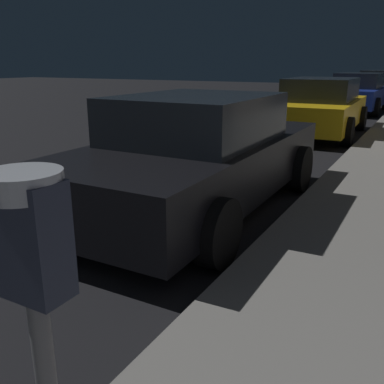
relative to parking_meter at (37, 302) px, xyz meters
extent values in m
cube|color=#232838|center=(0.00, 0.00, 0.17)|extent=(0.19, 0.11, 0.30)
cylinder|color=#999EA5|center=(0.00, 0.00, 0.31)|extent=(0.19, 0.19, 0.06)
cube|color=black|center=(-0.06, 0.00, 0.21)|extent=(0.01, 0.08, 0.11)
cube|color=black|center=(-1.64, 3.95, -0.65)|extent=(1.84, 4.44, 0.64)
cube|color=#1E2328|center=(-1.64, 3.91, -0.07)|extent=(1.62, 2.03, 0.56)
cylinder|color=black|center=(-2.57, 5.33, -0.89)|extent=(0.22, 0.66, 0.66)
cylinder|color=black|center=(-0.72, 5.33, -0.89)|extent=(0.22, 0.66, 0.66)
cylinder|color=black|center=(-2.56, 2.58, -0.89)|extent=(0.22, 0.66, 0.66)
cylinder|color=black|center=(-0.71, 2.58, -0.89)|extent=(0.22, 0.66, 0.66)
cube|color=gold|center=(-1.64, 10.54, -0.65)|extent=(1.89, 4.32, 0.64)
cube|color=#1E2328|center=(-1.64, 10.50, -0.07)|extent=(1.61, 2.28, 0.56)
cylinder|color=black|center=(-2.57, 11.83, -0.89)|extent=(0.24, 0.67, 0.66)
cylinder|color=black|center=(-0.79, 11.89, -0.89)|extent=(0.24, 0.67, 0.66)
cylinder|color=black|center=(-2.48, 9.19, -0.89)|extent=(0.24, 0.67, 0.66)
cylinder|color=black|center=(-0.71, 9.25, -0.89)|extent=(0.24, 0.67, 0.66)
cube|color=navy|center=(-1.64, 16.72, -0.65)|extent=(1.85, 4.33, 0.64)
cube|color=#1E2328|center=(-1.64, 16.75, -0.07)|extent=(1.58, 2.09, 0.56)
cylinder|color=black|center=(-2.47, 18.07, -0.89)|extent=(0.24, 0.67, 0.66)
cylinder|color=black|center=(-2.55, 15.42, -0.89)|extent=(0.24, 0.67, 0.66)
cylinder|color=black|center=(-0.81, 15.36, -0.89)|extent=(0.24, 0.67, 0.66)
cube|color=#B7B7BF|center=(-1.64, 23.38, -0.65)|extent=(1.83, 4.19, 0.64)
cube|color=#1E2328|center=(-1.64, 23.26, -0.07)|extent=(1.59, 2.28, 0.56)
cylinder|color=black|center=(-2.51, 24.69, -0.89)|extent=(0.23, 0.66, 0.66)
cylinder|color=black|center=(-2.55, 22.11, -0.89)|extent=(0.23, 0.66, 0.66)
camera|label=1|loc=(0.81, -0.64, 0.58)|focal=39.82mm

